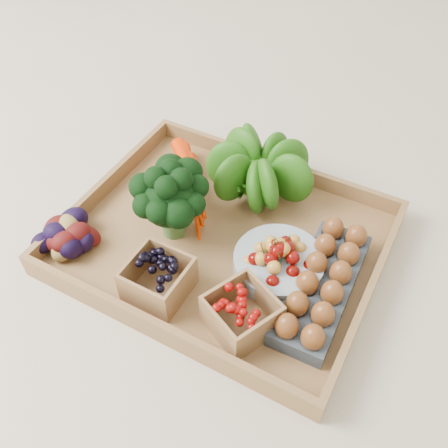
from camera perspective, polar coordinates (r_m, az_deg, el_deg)
The scene contains 10 objects.
ground at distance 0.93m, azimuth -0.00°, elevation -2.52°, with size 4.00×4.00×0.00m, color beige.
tray at distance 0.92m, azimuth -0.00°, elevation -2.21°, with size 0.55×0.45×0.01m, color olive.
carrots at distance 0.99m, azimuth -3.52°, elevation 4.78°, with size 0.21×0.15×0.05m, color #E82E00, non-canonical shape.
lettuce at distance 0.96m, azimuth 4.12°, elevation 6.68°, with size 0.13×0.13×0.13m, color #0F500C.
broccoli at distance 0.89m, azimuth -5.97°, elevation 1.52°, with size 0.14×0.14×0.11m, color black, non-canonical shape.
cherry_bowl at distance 0.86m, azimuth 6.23°, elevation -4.68°, with size 0.16×0.16×0.04m, color #8C9EA5.
egg_carton at distance 0.85m, azimuth 11.09°, elevation -7.15°, with size 0.09×0.26×0.03m, color #3B424B.
potatoes at distance 0.92m, azimuth -17.53°, elevation -0.95°, with size 0.13×0.13×0.07m, color #3C0A09, non-canonical shape.
punnet_blackberry at distance 0.83m, azimuth -7.54°, elevation -6.19°, with size 0.10×0.10×0.07m, color black.
punnet_raspberry at distance 0.78m, azimuth 2.04°, elevation -10.21°, with size 0.10×0.10×0.07m, color #790705.
Camera 1 is at (0.29, -0.53, 0.71)m, focal length 40.00 mm.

